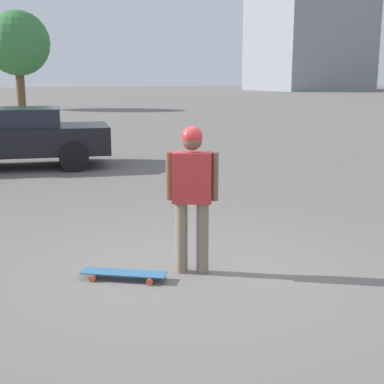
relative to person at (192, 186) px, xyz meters
name	(u,v)px	position (x,y,z in m)	size (l,w,h in m)	color
ground_plane	(192,272)	(0.00, 0.00, -0.99)	(220.00, 220.00, 0.00)	slate
person	(192,186)	(0.00, 0.00, 0.00)	(0.52, 0.37, 1.64)	#7A6B56
skateboard	(124,273)	(0.77, -0.07, -0.92)	(0.90, 0.66, 0.09)	#336693
car_parked_near	(13,136)	(1.27, -8.19, -0.23)	(4.78, 2.62, 1.43)	black
building_block_distant	(310,3)	(-47.70, -68.07, 12.27)	(15.24, 15.10, 26.51)	gray
tree_distant	(18,44)	(-1.06, -32.72, 3.28)	(4.22, 4.22, 6.41)	brown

